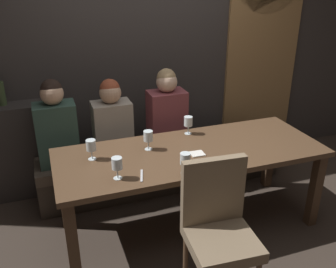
{
  "coord_description": "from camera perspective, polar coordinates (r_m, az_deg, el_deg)",
  "views": [
    {
      "loc": [
        -1.09,
        -2.5,
        2.09
      ],
      "look_at": [
        -0.14,
        0.16,
        0.84
      ],
      "focal_mm": 39.62,
      "sensor_mm": 36.0,
      "label": 1
    }
  ],
  "objects": [
    {
      "name": "wine_glass_far_left",
      "position": [
        2.61,
        -7.85,
        -4.64
      ],
      "size": [
        0.08,
        0.08,
        0.16
      ],
      "color": "silver",
      "rests_on": "dining_table"
    },
    {
      "name": "dining_table",
      "position": [
        3.08,
        3.51,
        -3.97
      ],
      "size": [
        2.2,
        0.84,
        0.74
      ],
      "color": "#493422",
      "rests_on": "ground"
    },
    {
      "name": "back_wall_tiled",
      "position": [
        3.92,
        -3.31,
        15.16
      ],
      "size": [
        6.0,
        0.12,
        3.0
      ],
      "primitive_type": "cube",
      "color": "#383330",
      "rests_on": "ground"
    },
    {
      "name": "banquette_bench",
      "position": [
        3.86,
        -0.67,
        -4.98
      ],
      "size": [
        2.5,
        0.44,
        0.45
      ],
      "color": "#312A23",
      "rests_on": "ground"
    },
    {
      "name": "wine_glass_end_right",
      "position": [
        2.65,
        2.68,
        -3.91
      ],
      "size": [
        0.08,
        0.08,
        0.16
      ],
      "color": "silver",
      "rests_on": "dining_table"
    },
    {
      "name": "wine_glass_center_front",
      "position": [
        3.3,
        3.14,
        1.9
      ],
      "size": [
        0.08,
        0.08,
        0.16
      ],
      "color": "silver",
      "rests_on": "dining_table"
    },
    {
      "name": "diner_bearded",
      "position": [
        3.53,
        -8.61,
        2.14
      ],
      "size": [
        0.36,
        0.24,
        0.75
      ],
      "color": "#9E9384",
      "rests_on": "banquette_bench"
    },
    {
      "name": "arched_door",
      "position": [
        4.45,
        14.42,
        13.75
      ],
      "size": [
        0.9,
        0.05,
        2.55
      ],
      "color": "olive",
      "rests_on": "ground"
    },
    {
      "name": "fork_on_table",
      "position": [
        2.68,
        -4.08,
        -6.41
      ],
      "size": [
        0.06,
        0.17,
        0.01
      ],
      "primitive_type": "cube",
      "rotation": [
        0.0,
        0.0,
        -0.28
      ],
      "color": "silver",
      "rests_on": "dining_table"
    },
    {
      "name": "wine_bottle_pale_label",
      "position": [
        3.73,
        -24.35,
        5.84
      ],
      "size": [
        0.08,
        0.08,
        0.33
      ],
      "color": "#384728",
      "rests_on": "back_counter"
    },
    {
      "name": "ground",
      "position": [
        3.44,
        3.24,
        -13.64
      ],
      "size": [
        9.0,
        9.0,
        0.0
      ],
      "primitive_type": "plane",
      "color": "#382D26"
    },
    {
      "name": "diner_far_end",
      "position": [
        3.62,
        -0.19,
        3.49
      ],
      "size": [
        0.36,
        0.24,
        0.8
      ],
      "color": "brown",
      "rests_on": "banquette_bench"
    },
    {
      "name": "wine_glass_near_right",
      "position": [
        2.91,
        -11.76,
        -1.78
      ],
      "size": [
        0.08,
        0.08,
        0.16
      ],
      "color": "silver",
      "rests_on": "dining_table"
    },
    {
      "name": "chair_near_side",
      "position": [
        2.55,
        7.72,
        -13.33
      ],
      "size": [
        0.47,
        0.47,
        0.98
      ],
      "color": "brown",
      "rests_on": "ground"
    },
    {
      "name": "folded_napkin",
      "position": [
        2.98,
        4.52,
        -3.04
      ],
      "size": [
        0.11,
        0.1,
        0.01
      ],
      "primitive_type": "cube",
      "rotation": [
        0.0,
        0.0,
        -0.04
      ],
      "color": "silver",
      "rests_on": "dining_table"
    },
    {
      "name": "diner_redhead",
      "position": [
        3.45,
        -16.85,
        1.3
      ],
      "size": [
        0.36,
        0.24,
        0.8
      ],
      "color": "#2D473D",
      "rests_on": "banquette_bench"
    },
    {
      "name": "back_counter",
      "position": [
        3.92,
        -24.43,
        -2.76
      ],
      "size": [
        1.1,
        0.28,
        0.95
      ],
      "primitive_type": "cube",
      "color": "#2F2B29",
      "rests_on": "ground"
    },
    {
      "name": "wine_glass_near_left",
      "position": [
        3.01,
        -3.07,
        -0.43
      ],
      "size": [
        0.08,
        0.08,
        0.16
      ],
      "color": "silver",
      "rests_on": "dining_table"
    }
  ]
}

